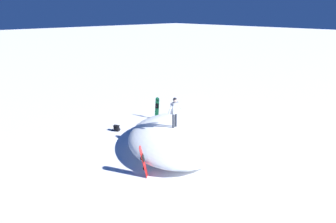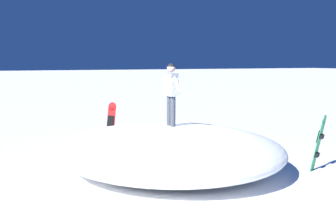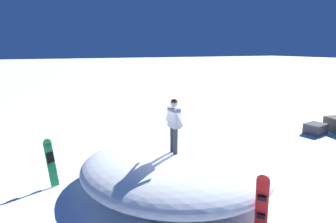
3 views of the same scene
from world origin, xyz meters
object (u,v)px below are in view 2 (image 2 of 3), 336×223
at_px(snowboard_primary_upright, 111,126).
at_px(backpack_near, 257,141).
at_px(snowboarder_standing, 171,89).
at_px(snowboard_secondary_upright, 319,142).

bearing_deg(snowboard_primary_upright, backpack_near, 71.86).
bearing_deg(snowboarder_standing, backpack_near, 109.41).
relative_size(snowboarder_standing, snowboard_secondary_upright, 1.09).
height_order(snowboard_primary_upright, backpack_near, snowboard_primary_upright).
relative_size(snowboard_primary_upright, snowboard_secondary_upright, 1.03).
height_order(snowboard_secondary_upright, backpack_near, snowboard_secondary_upright).
height_order(snowboarder_standing, snowboard_secondary_upright, snowboarder_standing).
relative_size(snowboarder_standing, snowboard_primary_upright, 1.06).
bearing_deg(snowboarder_standing, snowboard_primary_upright, -162.43).
bearing_deg(snowboard_secondary_upright, snowboarder_standing, -116.99).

